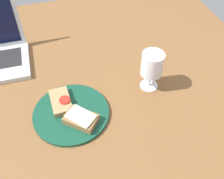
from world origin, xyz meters
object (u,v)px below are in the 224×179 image
object	(u,v)px
plate	(71,113)
sandwich_with_cheese	(81,119)
sandwich_with_tomato	(61,101)
wine_glass	(152,66)

from	to	relation	value
plate	sandwich_with_cheese	distance (cm)	5.58
sandwich_with_tomato	wine_glass	world-z (taller)	wine_glass
wine_glass	sandwich_with_tomato	bearing A→B (deg)	-179.33
sandwich_with_cheese	plate	bearing A→B (deg)	119.15
sandwich_with_tomato	wine_glass	xyz separation A→B (cm)	(31.65, 0.37, 7.76)
sandwich_with_tomato	wine_glass	distance (cm)	32.59
plate	sandwich_with_cheese	size ratio (longest dim) A/B	2.09
plate	sandwich_with_tomato	bearing A→B (deg)	118.70
sandwich_with_cheese	wine_glass	bearing A→B (deg)	19.51
plate	wine_glass	xyz separation A→B (cm)	(29.18, 4.88, 9.35)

